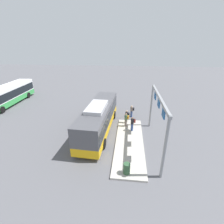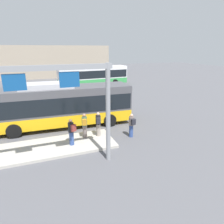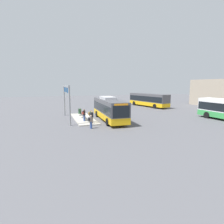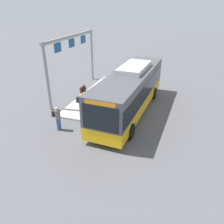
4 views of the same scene
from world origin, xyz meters
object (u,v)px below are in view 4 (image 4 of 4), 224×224
at_px(person_waiting_near, 58,118).
at_px(bus_main, 130,89).
at_px(person_boarding, 81,104).
at_px(person_waiting_far, 87,99).
at_px(trash_bin, 115,76).
at_px(person_waiting_mid, 84,93).

bearing_deg(person_waiting_near, bus_main, 43.45).
relative_size(bus_main, person_boarding, 6.57).
height_order(person_waiting_far, trash_bin, person_waiting_far).
bearing_deg(person_boarding, person_waiting_far, 97.82).
xyz_separation_m(person_waiting_near, person_waiting_mid, (-4.07, -0.05, 0.16)).
height_order(person_waiting_near, trash_bin, person_waiting_near).
xyz_separation_m(person_waiting_mid, person_waiting_far, (0.99, 0.73, 0.00)).
bearing_deg(trash_bin, person_waiting_far, 2.00).
bearing_deg(person_waiting_near, person_boarding, 68.54).
height_order(person_boarding, trash_bin, person_boarding).
distance_m(person_waiting_mid, person_waiting_far, 1.23).
bearing_deg(bus_main, person_waiting_far, -66.28).
xyz_separation_m(person_boarding, trash_bin, (-8.59, -0.21, -0.44)).
relative_size(person_boarding, person_waiting_near, 1.00).
distance_m(person_boarding, person_waiting_near, 2.26).
xyz_separation_m(bus_main, trash_bin, (-6.50, -3.33, -1.20)).
bearing_deg(person_boarding, person_waiting_mid, 120.85).
height_order(person_boarding, person_waiting_mid, same).
relative_size(person_waiting_near, person_waiting_far, 1.00).
xyz_separation_m(bus_main, person_waiting_mid, (0.18, -3.80, -0.76)).
relative_size(person_boarding, person_waiting_far, 1.00).
bearing_deg(person_waiting_mid, bus_main, -24.96).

